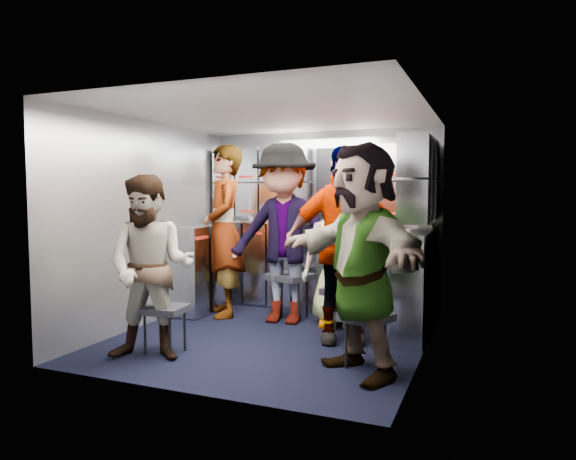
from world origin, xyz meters
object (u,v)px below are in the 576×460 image
at_px(attendant_arc_b, 283,234).
at_px(attendant_arc_c, 339,254).
at_px(attendant_arc_e, 361,259).
at_px(attendant_arc_d, 342,244).
at_px(jump_seat_mid_right, 346,293).
at_px(jump_seat_near_left, 165,311).
at_px(jump_seat_center, 343,286).
at_px(jump_seat_near_right, 366,320).
at_px(attendant_arc_a, 151,268).
at_px(attendant_standing, 224,231).
at_px(jump_seat_mid_left, 290,279).

bearing_deg(attendant_arc_b, attendant_arc_c, 7.31).
bearing_deg(attendant_arc_e, attendant_arc_d, 156.32).
height_order(jump_seat_mid_right, attendant_arc_d, attendant_arc_d).
relative_size(jump_seat_near_left, jump_seat_center, 0.95).
xyz_separation_m(jump_seat_near_right, attendant_arc_e, (0.00, -0.18, 0.50)).
height_order(jump_seat_mid_right, attendant_arc_b, attendant_arc_b).
bearing_deg(attendant_arc_a, jump_seat_center, 40.69).
relative_size(jump_seat_mid_right, attendant_arc_e, 0.27).
relative_size(attendant_arc_b, attendant_arc_d, 1.05).
xyz_separation_m(attendant_standing, attendant_arc_b, (0.73, -0.04, -0.01)).
relative_size(attendant_arc_c, attendant_arc_d, 0.83).
bearing_deg(attendant_arc_a, jump_seat_mid_left, 54.63).
distance_m(jump_seat_mid_left, jump_seat_near_right, 1.66).
bearing_deg(attendant_standing, jump_seat_near_right, 25.04).
distance_m(jump_seat_near_left, attendant_arc_a, 0.44).
xyz_separation_m(jump_seat_near_left, attendant_standing, (-0.19, 1.38, 0.59)).
relative_size(jump_seat_center, attendant_standing, 0.23).
bearing_deg(attendant_arc_a, attendant_arc_b, 52.71).
distance_m(jump_seat_mid_left, attendant_arc_a, 1.82).
height_order(jump_seat_mid_right, attendant_arc_c, attendant_arc_c).
relative_size(attendant_arc_a, attendant_arc_d, 0.84).
relative_size(jump_seat_near_left, attendant_arc_a, 0.27).
xyz_separation_m(attendant_arc_b, attendant_arc_e, (1.13, -1.22, -0.07)).
xyz_separation_m(jump_seat_mid_right, attendant_arc_e, (0.37, -0.95, 0.46)).
bearing_deg(attendant_arc_c, jump_seat_near_left, -139.16).
bearing_deg(jump_seat_mid_left, jump_seat_mid_right, -30.53).
bearing_deg(attendant_arc_e, jump_seat_near_left, -135.11).
distance_m(jump_seat_near_left, attendant_standing, 1.51).
bearing_deg(jump_seat_mid_left, attendant_standing, -168.79).
xyz_separation_m(jump_seat_near_right, attendant_arc_c, (-0.56, 1.14, 0.37)).
height_order(jump_seat_near_right, attendant_arc_a, attendant_arc_a).
xyz_separation_m(jump_seat_mid_left, attendant_arc_e, (1.13, -1.40, 0.44)).
height_order(jump_seat_mid_right, jump_seat_near_right, jump_seat_mid_right).
height_order(attendant_arc_a, attendant_arc_e, attendant_arc_e).
height_order(jump_seat_near_right, attendant_arc_c, attendant_arc_c).
distance_m(jump_seat_near_left, attendant_arc_c, 1.86).
relative_size(attendant_arc_a, attendant_arc_b, 0.81).
xyz_separation_m(jump_seat_mid_right, attendant_arc_b, (-0.76, 0.27, 0.53)).
xyz_separation_m(jump_seat_mid_right, attendant_arc_a, (-1.30, -1.26, 0.35)).
bearing_deg(attendant_arc_b, attendant_arc_a, -112.46).
bearing_deg(attendant_arc_b, jump_seat_mid_left, 86.97).
xyz_separation_m(jump_seat_mid_right, attendant_arc_d, (-0.00, -0.18, 0.49)).
bearing_deg(jump_seat_near_right, attendant_arc_e, -90.00).
bearing_deg(jump_seat_mid_left, attendant_arc_a, -107.52).
relative_size(jump_seat_mid_left, attendant_arc_c, 0.35).
relative_size(jump_seat_center, jump_seat_mid_right, 0.91).
height_order(jump_seat_near_right, attendant_arc_d, attendant_arc_d).
distance_m(jump_seat_near_right, attendant_standing, 2.22).
bearing_deg(jump_seat_mid_right, attendant_arc_e, -68.58).
xyz_separation_m(attendant_arc_d, attendant_arc_e, (0.37, -0.77, -0.02)).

